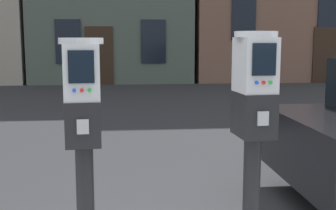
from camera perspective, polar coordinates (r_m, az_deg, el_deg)
name	(u,v)px	position (r m, az deg, el deg)	size (l,w,h in m)	color
parking_meter_near_kerb	(83,131)	(2.24, -10.86, -3.36)	(0.23, 0.26, 1.48)	black
parking_meter_twin_adjacent	(253,124)	(2.32, 10.97, -2.39)	(0.23, 0.26, 1.52)	black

